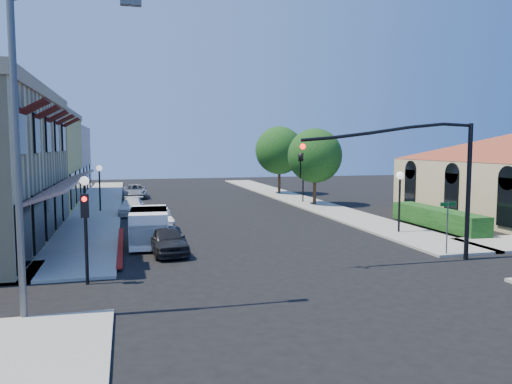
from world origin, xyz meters
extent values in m
plane|color=black|center=(0.00, 0.00, 0.00)|extent=(120.00, 120.00, 0.00)
cube|color=gray|center=(-8.75, 27.00, 0.06)|extent=(3.50, 50.00, 0.12)
cube|color=gray|center=(8.75, 27.00, 0.06)|extent=(3.50, 50.00, 0.12)
cube|color=maroon|center=(-6.90, 8.00, 0.00)|extent=(0.25, 10.00, 0.06)
cube|color=tan|center=(-10.65, 11.00, 7.80)|extent=(0.50, 18.20, 0.60)
cube|color=#561416|center=(-9.60, 11.00, 3.05)|extent=(1.75, 17.00, 0.67)
cube|color=#460F0E|center=(-9.95, 4.00, 6.55)|extent=(1.02, 1.50, 0.60)
cube|color=#460F0E|center=(-9.95, 7.40, 6.55)|extent=(1.02, 1.50, 0.60)
cube|color=#460F0E|center=(-9.95, 10.80, 6.55)|extent=(1.02, 1.50, 0.60)
cube|color=#460F0E|center=(-9.95, 14.20, 6.55)|extent=(1.02, 1.50, 0.60)
cube|color=#460F0E|center=(-9.95, 17.60, 6.55)|extent=(1.02, 1.50, 0.60)
cube|color=black|center=(-10.45, 3.50, 1.60)|extent=(0.12, 2.60, 2.60)
cube|color=black|center=(-10.45, 6.90, 1.60)|extent=(0.12, 2.60, 2.60)
cube|color=black|center=(-10.45, 10.30, 1.60)|extent=(0.12, 2.60, 2.60)
cube|color=black|center=(-10.45, 13.70, 1.60)|extent=(0.12, 2.60, 2.60)
cube|color=black|center=(-10.45, 17.10, 1.60)|extent=(0.12, 2.60, 2.60)
cube|color=tan|center=(-15.50, 26.00, 3.80)|extent=(10.00, 12.00, 7.60)
cube|color=#C99D98|center=(-15.50, 38.00, 3.50)|extent=(10.00, 12.00, 7.00)
cube|color=black|center=(14.45, 6.50, 1.80)|extent=(0.12, 1.40, 2.80)
cube|color=black|center=(14.45, 11.50, 1.80)|extent=(0.12, 1.40, 2.80)
cube|color=black|center=(14.45, 16.50, 1.80)|extent=(0.12, 1.40, 2.80)
cube|color=#113C11|center=(11.70, 9.00, 0.00)|extent=(1.40, 8.00, 1.10)
cylinder|color=#362015|center=(8.80, 22.00, 1.05)|extent=(0.28, 0.28, 2.10)
sphere|color=#113C11|center=(8.80, 22.00, 4.20)|extent=(4.56, 4.56, 4.56)
cylinder|color=#362015|center=(8.80, 32.00, 1.14)|extent=(0.28, 0.28, 2.27)
sphere|color=#113C11|center=(8.80, 32.00, 4.55)|extent=(4.94, 4.94, 4.94)
cylinder|color=black|center=(8.00, 1.50, 3.00)|extent=(0.20, 0.20, 6.00)
cylinder|color=black|center=(4.10, 1.50, 5.60)|extent=(7.80, 0.14, 0.14)
imported|color=black|center=(0.20, 1.50, 4.70)|extent=(0.20, 0.16, 1.00)
sphere|color=#FF0C0C|center=(0.20, 1.32, 5.00)|extent=(0.22, 0.22, 0.22)
cylinder|color=black|center=(-8.00, 1.50, 1.50)|extent=(0.12, 0.12, 3.00)
cube|color=black|center=(-8.00, 1.35, 2.90)|extent=(0.28, 0.22, 0.85)
sphere|color=#FF0C0C|center=(-8.00, 1.23, 3.15)|extent=(0.18, 0.18, 0.18)
cylinder|color=#595B5E|center=(-9.50, -2.00, 4.50)|extent=(0.20, 0.20, 9.00)
cube|color=#595B5E|center=(-6.30, -2.00, 9.15)|extent=(0.60, 0.25, 0.18)
cylinder|color=#595B5E|center=(7.50, 2.20, 1.25)|extent=(0.06, 0.06, 2.50)
cube|color=#0C591E|center=(7.50, 2.20, 2.40)|extent=(0.80, 0.04, 0.18)
cylinder|color=black|center=(-8.50, 8.00, 1.60)|extent=(0.12, 0.12, 3.20)
sphere|color=white|center=(-8.50, 8.00, 3.35)|extent=(0.44, 0.44, 0.44)
cylinder|color=black|center=(-8.50, 22.00, 1.60)|extent=(0.12, 0.12, 3.20)
sphere|color=white|center=(-8.50, 22.00, 3.35)|extent=(0.44, 0.44, 0.44)
cylinder|color=black|center=(8.50, 8.00, 1.60)|extent=(0.12, 0.12, 3.20)
sphere|color=white|center=(8.50, 8.00, 3.35)|extent=(0.44, 0.44, 0.44)
cylinder|color=black|center=(8.50, 24.00, 1.60)|extent=(0.12, 0.12, 3.20)
sphere|color=white|center=(8.50, 24.00, 3.35)|extent=(0.44, 0.44, 0.44)
cube|color=white|center=(-5.50, 8.10, 0.99)|extent=(2.01, 4.23, 1.69)
cube|color=white|center=(-5.60, 6.32, 0.89)|extent=(1.77, 0.66, 0.94)
cube|color=black|center=(-5.58, 6.65, 1.36)|extent=(1.60, 0.18, 0.85)
cube|color=black|center=(-5.48, 8.38, 1.41)|extent=(1.94, 2.54, 0.85)
cylinder|color=black|center=(-6.38, 6.74, 0.31)|extent=(0.27, 0.63, 0.62)
cylinder|color=black|center=(-6.22, 9.56, 0.31)|extent=(0.27, 0.63, 0.62)
cylinder|color=black|center=(-4.78, 6.65, 0.31)|extent=(0.27, 0.63, 0.62)
cylinder|color=black|center=(-4.62, 9.47, 0.31)|extent=(0.27, 0.63, 0.62)
imported|color=black|center=(-4.80, 6.00, 0.66)|extent=(2.02, 4.03, 1.32)
imported|color=gray|center=(-4.80, 13.00, 0.65)|extent=(1.87, 4.06, 1.29)
imported|color=silver|center=(-6.20, 20.00, 0.60)|extent=(2.05, 4.29, 1.21)
imported|color=#989A9D|center=(-5.75, 32.00, 0.66)|extent=(2.19, 4.73, 1.31)
camera|label=1|loc=(-6.55, -17.23, 5.03)|focal=35.00mm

